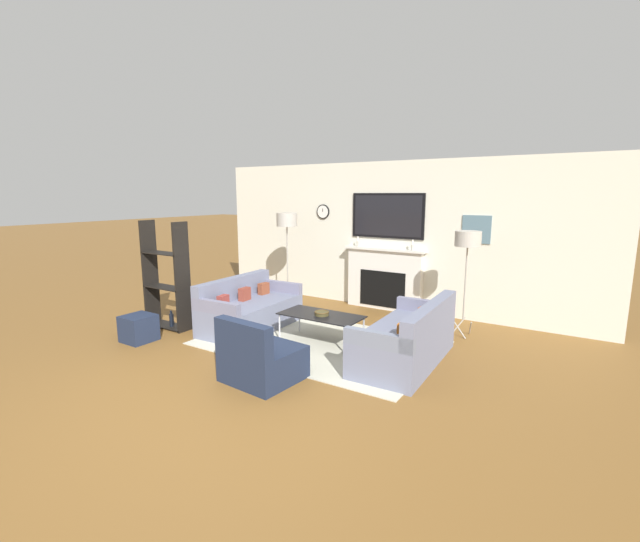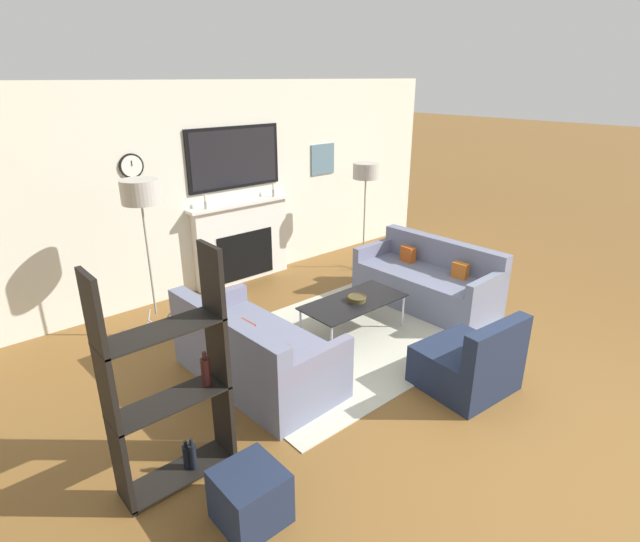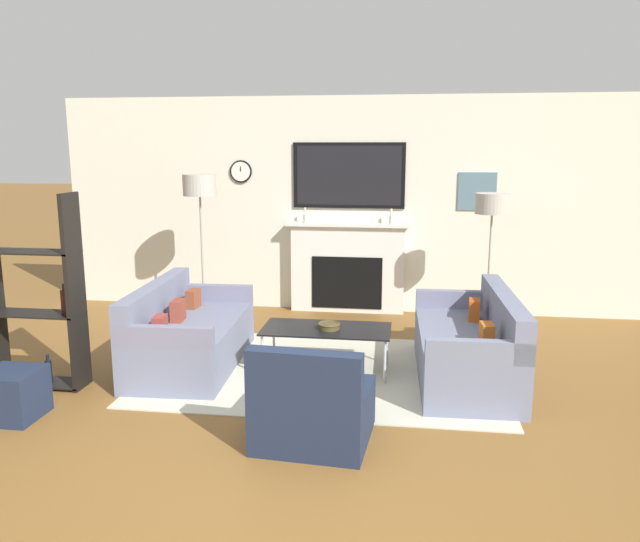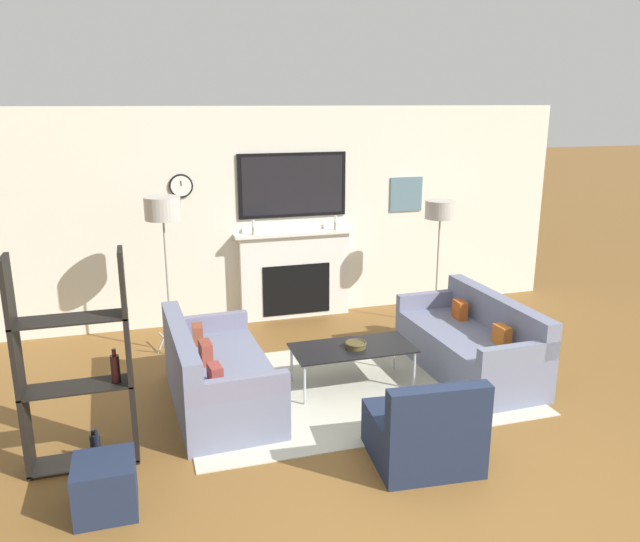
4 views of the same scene
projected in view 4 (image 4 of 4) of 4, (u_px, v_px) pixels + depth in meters
The scene contains 12 objects.
ground_plane at pixel (452, 517), 4.27m from camera, with size 60.00×60.00×0.00m, color brown.
fireplace_wall at pixel (293, 223), 8.03m from camera, with size 7.42×0.28×2.70m.
area_rug at pixel (351, 387), 6.20m from camera, with size 3.27×2.17×0.01m.
couch_left at pixel (216, 377), 5.76m from camera, with size 0.93×1.72×0.80m.
couch_right at pixel (471, 346), 6.50m from camera, with size 0.87×1.81×0.80m.
armchair at pixel (424, 433), 4.86m from camera, with size 0.84×0.81×0.76m.
coffee_table at pixel (352, 349), 6.12m from camera, with size 1.19×0.58×0.42m.
decorative_bowl at pixel (356, 345), 6.10m from camera, with size 0.21×0.21×0.06m.
floor_lamp_left at pixel (163, 211), 6.67m from camera, with size 0.39×0.39×1.78m.
floor_lamp_right at pixel (440, 212), 7.62m from camera, with size 0.37×0.37×1.59m.
shelf_unit at pixel (77, 372), 4.70m from camera, with size 0.82×0.28×1.71m.
ottoman at pixel (105, 486), 4.29m from camera, with size 0.41×0.41×0.38m.
Camera 4 is at (-1.92, -3.26, 2.76)m, focal length 35.00 mm.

